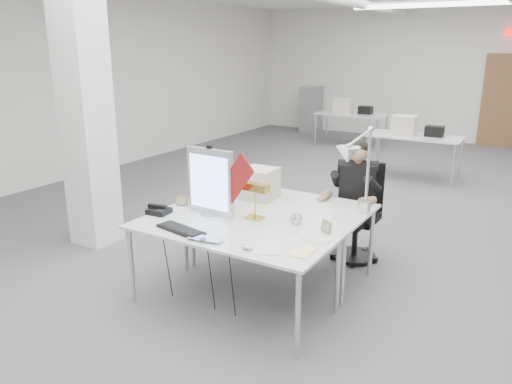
# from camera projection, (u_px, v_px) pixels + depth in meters

# --- Properties ---
(room_shell) EXTENTS (10.04, 14.04, 3.24)m
(room_shell) POSITION_uv_depth(u_px,v_px,m) (350.00, 94.00, 6.20)
(room_shell) COLOR #525154
(room_shell) RESTS_ON ground
(desk_main) EXTENTS (1.80, 0.90, 0.02)m
(desk_main) POSITION_uv_depth(u_px,v_px,m) (232.00, 231.00, 4.32)
(desk_main) COLOR silver
(desk_main) RESTS_ON room_shell
(desk_second) EXTENTS (1.80, 0.90, 0.02)m
(desk_second) POSITION_uv_depth(u_px,v_px,m) (281.00, 203.00, 5.06)
(desk_second) COLOR silver
(desk_second) RESTS_ON room_shell
(bg_desk_a) EXTENTS (1.60, 0.80, 0.02)m
(bg_desk_a) POSITION_uv_depth(u_px,v_px,m) (415.00, 136.00, 8.74)
(bg_desk_a) COLOR silver
(bg_desk_a) RESTS_ON room_shell
(bg_desk_b) EXTENTS (1.60, 0.80, 0.02)m
(bg_desk_b) POSITION_uv_depth(u_px,v_px,m) (351.00, 114.00, 11.54)
(bg_desk_b) COLOR silver
(bg_desk_b) RESTS_ON room_shell
(filing_cabinet) EXTENTS (0.45, 0.55, 1.20)m
(filing_cabinet) POSITION_uv_depth(u_px,v_px,m) (311.00, 109.00, 13.61)
(filing_cabinet) COLOR gray
(filing_cabinet) RESTS_ON room_shell
(office_chair) EXTENTS (0.66, 0.66, 1.06)m
(office_chair) POSITION_uv_depth(u_px,v_px,m) (356.00, 213.00, 5.41)
(office_chair) COLOR black
(office_chair) RESTS_ON room_shell
(seated_person) EXTENTS (0.61, 0.68, 0.85)m
(seated_person) POSITION_uv_depth(u_px,v_px,m) (357.00, 182.00, 5.27)
(seated_person) COLOR black
(seated_person) RESTS_ON office_chair
(monitor) EXTENTS (0.51, 0.07, 0.62)m
(monitor) POSITION_uv_depth(u_px,v_px,m) (210.00, 182.00, 4.63)
(monitor) COLOR silver
(monitor) RESTS_ON desk_main
(pennant) EXTENTS (0.48, 0.16, 0.54)m
(pennant) POSITION_uv_depth(u_px,v_px,m) (235.00, 181.00, 4.43)
(pennant) COLOR maroon
(pennant) RESTS_ON monitor
(keyboard) EXTENTS (0.50, 0.24, 0.02)m
(keyboard) POSITION_uv_depth(u_px,v_px,m) (181.00, 230.00, 4.27)
(keyboard) COLOR black
(keyboard) RESTS_ON desk_main
(laptop) EXTENTS (0.32, 0.23, 0.02)m
(laptop) POSITION_uv_depth(u_px,v_px,m) (203.00, 241.00, 4.03)
(laptop) COLOR #B6B6BB
(laptop) RESTS_ON desk_main
(mouse) EXTENTS (0.12, 0.10, 0.04)m
(mouse) POSITION_uv_depth(u_px,v_px,m) (247.00, 247.00, 3.89)
(mouse) COLOR #BCBCC1
(mouse) RESTS_ON desk_main
(bankers_lamp) EXTENTS (0.31, 0.15, 0.34)m
(bankers_lamp) POSITION_uv_depth(u_px,v_px,m) (255.00, 201.00, 4.53)
(bankers_lamp) COLOR #E4CA47
(bankers_lamp) RESTS_ON desk_main
(desk_phone) EXTENTS (0.21, 0.20, 0.05)m
(desk_phone) POSITION_uv_depth(u_px,v_px,m) (159.00, 211.00, 4.71)
(desk_phone) COLOR black
(desk_phone) RESTS_ON desk_main
(picture_frame_left) EXTENTS (0.13, 0.07, 0.10)m
(picture_frame_left) POSITION_uv_depth(u_px,v_px,m) (182.00, 201.00, 4.94)
(picture_frame_left) COLOR #9C7443
(picture_frame_left) RESTS_ON desk_main
(picture_frame_right) EXTENTS (0.13, 0.09, 0.10)m
(picture_frame_right) POSITION_uv_depth(u_px,v_px,m) (326.00, 227.00, 4.24)
(picture_frame_right) COLOR #9C7C43
(picture_frame_right) RESTS_ON desk_main
(desk_clock) EXTENTS (0.11, 0.06, 0.11)m
(desk_clock) POSITION_uv_depth(u_px,v_px,m) (296.00, 219.00, 4.43)
(desk_clock) COLOR #ABACB0
(desk_clock) RESTS_ON desk_main
(paper_stack_a) EXTENTS (0.30, 0.35, 0.01)m
(paper_stack_a) POSITION_uv_depth(u_px,v_px,m) (268.00, 248.00, 3.92)
(paper_stack_a) COLOR silver
(paper_stack_a) RESTS_ON desk_main
(paper_stack_b) EXTENTS (0.17, 0.23, 0.01)m
(paper_stack_b) POSITION_uv_depth(u_px,v_px,m) (302.00, 252.00, 3.84)
(paper_stack_b) COLOR #FCF596
(paper_stack_b) RESTS_ON desk_main
(paper_stack_c) EXTENTS (0.23, 0.18, 0.01)m
(paper_stack_c) POSITION_uv_depth(u_px,v_px,m) (318.00, 240.00, 4.08)
(paper_stack_c) COLOR silver
(paper_stack_c) RESTS_ON desk_main
(beige_monitor) EXTENTS (0.34, 0.32, 0.32)m
(beige_monitor) POSITION_uv_depth(u_px,v_px,m) (259.00, 183.00, 5.15)
(beige_monitor) COLOR #BCB39C
(beige_monitor) RESTS_ON desk_second
(architect_lamp) EXTENTS (0.32, 0.65, 0.80)m
(architect_lamp) POSITION_uv_depth(u_px,v_px,m) (358.00, 178.00, 4.40)
(architect_lamp) COLOR #B8B8BD
(architect_lamp) RESTS_ON desk_second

